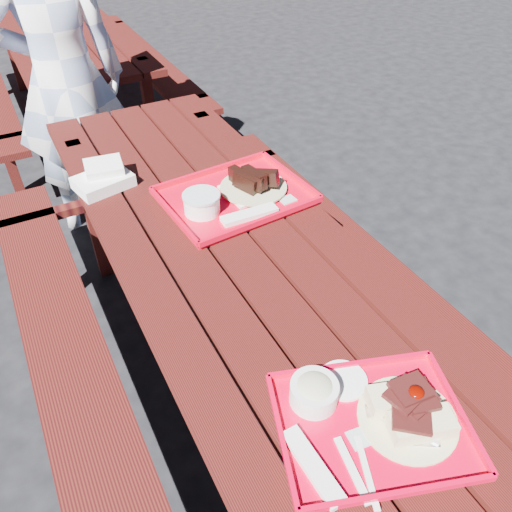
% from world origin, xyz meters
% --- Properties ---
extents(ground, '(60.00, 60.00, 0.00)m').
position_xyz_m(ground, '(0.00, 0.00, 0.00)').
color(ground, black).
rests_on(ground, ground).
extents(picnic_table_near, '(1.41, 2.40, 0.75)m').
position_xyz_m(picnic_table_near, '(-0.00, 0.00, 0.56)').
color(picnic_table_near, '#44130D').
rests_on(picnic_table_near, ground).
extents(picnic_table_far, '(1.41, 2.40, 0.75)m').
position_xyz_m(picnic_table_far, '(-0.00, 2.80, 0.56)').
color(picnic_table_far, '#44130D').
rests_on(picnic_table_far, ground).
extents(near_tray, '(0.50, 0.44, 0.13)m').
position_xyz_m(near_tray, '(-0.01, -0.70, 0.78)').
color(near_tray, red).
rests_on(near_tray, picnic_table_near).
extents(far_tray, '(0.53, 0.43, 0.08)m').
position_xyz_m(far_tray, '(0.12, 0.23, 0.78)').
color(far_tray, red).
rests_on(far_tray, picnic_table_near).
extents(white_cloth, '(0.23, 0.18, 0.08)m').
position_xyz_m(white_cloth, '(-0.27, 0.56, 0.78)').
color(white_cloth, white).
rests_on(white_cloth, picnic_table_near).
extents(person, '(0.65, 0.47, 1.67)m').
position_xyz_m(person, '(-0.21, 1.47, 0.84)').
color(person, '#96A8D1').
rests_on(person, ground).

